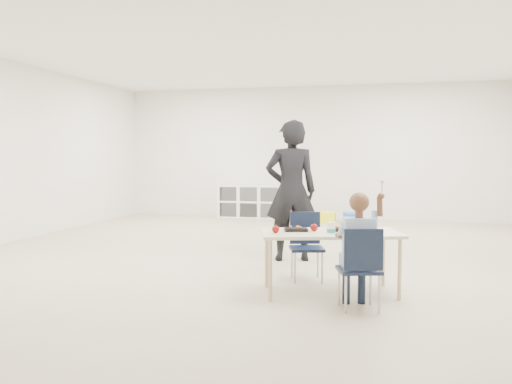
% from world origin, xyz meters
% --- Properties ---
extents(room, '(9.00, 9.02, 2.80)m').
position_xyz_m(room, '(0.00, 0.00, 1.40)').
color(room, '#BDAD91').
rests_on(room, ground).
extents(table, '(1.44, 1.00, 0.60)m').
position_xyz_m(table, '(1.14, -1.80, 0.30)').
color(table, beige).
rests_on(table, ground).
extents(chair_near, '(0.43, 0.41, 0.72)m').
position_xyz_m(chair_near, '(1.44, -2.28, 0.36)').
color(chair_near, black).
rests_on(chair_near, ground).
extents(chair_far, '(0.43, 0.41, 0.72)m').
position_xyz_m(chair_far, '(0.84, -1.32, 0.36)').
color(chair_far, black).
rests_on(chair_far, ground).
extents(child, '(0.60, 0.60, 1.14)m').
position_xyz_m(child, '(1.44, -2.28, 0.57)').
color(child, '#A4B8DE').
rests_on(child, chair_near).
extents(lunch_tray_near, '(0.26, 0.22, 0.03)m').
position_xyz_m(lunch_tray_near, '(1.23, -1.72, 0.62)').
color(lunch_tray_near, black).
rests_on(lunch_tray_near, table).
extents(lunch_tray_far, '(0.26, 0.22, 0.03)m').
position_xyz_m(lunch_tray_far, '(0.81, -1.84, 0.62)').
color(lunch_tray_far, black).
rests_on(lunch_tray_far, table).
extents(milk_carton, '(0.09, 0.09, 0.10)m').
position_xyz_m(milk_carton, '(1.16, -1.89, 0.65)').
color(milk_carton, white).
rests_on(milk_carton, table).
extents(bread_roll, '(0.09, 0.09, 0.07)m').
position_xyz_m(bread_roll, '(1.44, -1.83, 0.63)').
color(bread_roll, tan).
rests_on(bread_roll, table).
extents(apple_near, '(0.07, 0.07, 0.07)m').
position_xyz_m(apple_near, '(0.98, -1.80, 0.64)').
color(apple_near, maroon).
rests_on(apple_near, table).
extents(apple_far, '(0.07, 0.07, 0.07)m').
position_xyz_m(apple_far, '(0.65, -2.02, 0.64)').
color(apple_far, maroon).
rests_on(apple_far, table).
extents(cubby_shelf, '(1.40, 0.40, 0.70)m').
position_xyz_m(cubby_shelf, '(-1.20, 4.28, 0.35)').
color(cubby_shelf, white).
rests_on(cubby_shelf, ground).
extents(adult, '(0.74, 0.60, 1.77)m').
position_xyz_m(adult, '(0.48, -0.24, 0.89)').
color(adult, black).
rests_on(adult, ground).
extents(bin_red, '(0.40, 0.47, 0.21)m').
position_xyz_m(bin_red, '(-0.25, 3.98, 0.10)').
color(bin_red, red).
rests_on(bin_red, ground).
extents(bin_yellow, '(0.33, 0.42, 0.20)m').
position_xyz_m(bin_yellow, '(0.50, 3.85, 0.10)').
color(bin_yellow, yellow).
rests_on(bin_yellow, ground).
extents(bin_blue, '(0.40, 0.48, 0.20)m').
position_xyz_m(bin_blue, '(1.00, 3.78, 0.10)').
color(bin_blue, blue).
rests_on(bin_blue, ground).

